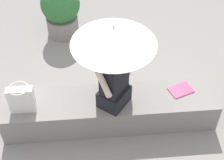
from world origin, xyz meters
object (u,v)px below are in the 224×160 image
parasol (114,36)px  planter_near (61,10)px  person_seated (114,79)px  magazine (181,90)px  handbag_black (21,99)px

parasol → planter_near: 2.22m
parasol → planter_near: (0.65, -1.91, -0.92)m
person_seated → magazine: (-0.83, -0.13, -0.38)m
person_seated → parasol: (0.00, -0.03, 0.58)m
handbag_black → planter_near: 2.01m
parasol → handbag_black: (1.04, 0.05, -0.79)m
person_seated → handbag_black: 1.07m
parasol → magazine: (-0.84, -0.10, -0.97)m
person_seated → planter_near: size_ratio=1.05×
planter_near → parasol: bearing=108.9°
person_seated → magazine: 0.93m
magazine → planter_near: planter_near is taller
handbag_black → magazine: size_ratio=1.32×
handbag_black → magazine: handbag_black is taller
person_seated → handbag_black: person_seated is taller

